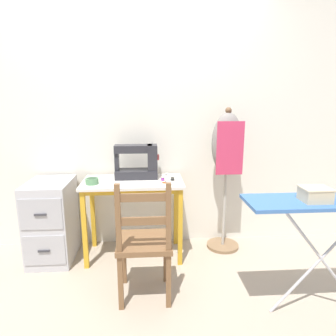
{
  "coord_description": "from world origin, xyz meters",
  "views": [
    {
      "loc": [
        0.14,
        -2.43,
        1.47
      ],
      "look_at": [
        0.32,
        0.22,
        0.87
      ],
      "focal_mm": 32.0,
      "sensor_mm": 36.0,
      "label": 1
    }
  ],
  "objects_px": {
    "thread_spool_far_edge": "(173,179)",
    "filing_cabinet": "(52,221)",
    "sewing_machine": "(139,163)",
    "storage_box": "(315,194)",
    "fabric_bowl": "(92,181)",
    "wooden_chair": "(144,243)",
    "thread_spool_mid_table": "(167,176)",
    "scissors": "(166,182)",
    "thread_spool_near_machine": "(163,179)",
    "dress_form": "(227,152)",
    "ironing_board": "(328,207)"
  },
  "relations": [
    {
      "from": "dress_form",
      "to": "storage_box",
      "type": "height_order",
      "value": "dress_form"
    },
    {
      "from": "fabric_bowl",
      "to": "thread_spool_far_edge",
      "type": "xyz_separation_m",
      "value": [
        0.72,
        0.06,
        -0.01
      ]
    },
    {
      "from": "filing_cabinet",
      "to": "dress_form",
      "type": "height_order",
      "value": "dress_form"
    },
    {
      "from": "fabric_bowl",
      "to": "wooden_chair",
      "type": "bearing_deg",
      "value": -50.56
    },
    {
      "from": "dress_form",
      "to": "ironing_board",
      "type": "height_order",
      "value": "dress_form"
    },
    {
      "from": "sewing_machine",
      "to": "fabric_bowl",
      "type": "bearing_deg",
      "value": -155.46
    },
    {
      "from": "wooden_chair",
      "to": "dress_form",
      "type": "bearing_deg",
      "value": 43.03
    },
    {
      "from": "sewing_machine",
      "to": "wooden_chair",
      "type": "distance_m",
      "value": 0.87
    },
    {
      "from": "thread_spool_near_machine",
      "to": "filing_cabinet",
      "type": "xyz_separation_m",
      "value": [
        -1.03,
        0.02,
        -0.39
      ]
    },
    {
      "from": "thread_spool_near_machine",
      "to": "dress_form",
      "type": "xyz_separation_m",
      "value": [
        0.62,
        0.12,
        0.22
      ]
    },
    {
      "from": "thread_spool_far_edge",
      "to": "fabric_bowl",
      "type": "bearing_deg",
      "value": -175.11
    },
    {
      "from": "scissors",
      "to": "wooden_chair",
      "type": "xyz_separation_m",
      "value": [
        -0.2,
        -0.58,
        -0.31
      ]
    },
    {
      "from": "sewing_machine",
      "to": "fabric_bowl",
      "type": "distance_m",
      "value": 0.47
    },
    {
      "from": "sewing_machine",
      "to": "storage_box",
      "type": "relative_size",
      "value": 2.29
    },
    {
      "from": "thread_spool_far_edge",
      "to": "ironing_board",
      "type": "xyz_separation_m",
      "value": [
        0.96,
        -0.85,
        0.02
      ]
    },
    {
      "from": "scissors",
      "to": "dress_form",
      "type": "relative_size",
      "value": 0.1
    },
    {
      "from": "storage_box",
      "to": "thread_spool_far_edge",
      "type": "bearing_deg",
      "value": 133.91
    },
    {
      "from": "thread_spool_mid_table",
      "to": "scissors",
      "type": "bearing_deg",
      "value": -95.29
    },
    {
      "from": "thread_spool_far_edge",
      "to": "filing_cabinet",
      "type": "relative_size",
      "value": 0.06
    },
    {
      "from": "thread_spool_far_edge",
      "to": "wooden_chair",
      "type": "distance_m",
      "value": 0.74
    },
    {
      "from": "sewing_machine",
      "to": "thread_spool_near_machine",
      "type": "distance_m",
      "value": 0.28
    },
    {
      "from": "thread_spool_far_edge",
      "to": "sewing_machine",
      "type": "bearing_deg",
      "value": 157.85
    },
    {
      "from": "dress_form",
      "to": "thread_spool_mid_table",
      "type": "bearing_deg",
      "value": -179.42
    },
    {
      "from": "scissors",
      "to": "ironing_board",
      "type": "bearing_deg",
      "value": -38.48
    },
    {
      "from": "wooden_chair",
      "to": "storage_box",
      "type": "height_order",
      "value": "wooden_chair"
    },
    {
      "from": "thread_spool_mid_table",
      "to": "filing_cabinet",
      "type": "distance_m",
      "value": 1.15
    },
    {
      "from": "scissors",
      "to": "storage_box",
      "type": "height_order",
      "value": "storage_box"
    },
    {
      "from": "thread_spool_near_machine",
      "to": "filing_cabinet",
      "type": "bearing_deg",
      "value": 178.88
    },
    {
      "from": "sewing_machine",
      "to": "scissors",
      "type": "height_order",
      "value": "sewing_machine"
    },
    {
      "from": "storage_box",
      "to": "ironing_board",
      "type": "bearing_deg",
      "value": 12.89
    },
    {
      "from": "wooden_chair",
      "to": "sewing_machine",
      "type": "bearing_deg",
      "value": 93.7
    },
    {
      "from": "sewing_machine",
      "to": "ironing_board",
      "type": "distance_m",
      "value": 1.61
    },
    {
      "from": "thread_spool_far_edge",
      "to": "ironing_board",
      "type": "relative_size",
      "value": 0.04
    },
    {
      "from": "fabric_bowl",
      "to": "ironing_board",
      "type": "distance_m",
      "value": 1.86
    },
    {
      "from": "thread_spool_mid_table",
      "to": "wooden_chair",
      "type": "relative_size",
      "value": 0.05
    },
    {
      "from": "thread_spool_near_machine",
      "to": "wooden_chair",
      "type": "bearing_deg",
      "value": -105.32
    },
    {
      "from": "sewing_machine",
      "to": "thread_spool_far_edge",
      "type": "xyz_separation_m",
      "value": [
        0.31,
        -0.13,
        -0.13
      ]
    },
    {
      "from": "fabric_bowl",
      "to": "filing_cabinet",
      "type": "bearing_deg",
      "value": 168.43
    },
    {
      "from": "scissors",
      "to": "filing_cabinet",
      "type": "distance_m",
      "value": 1.13
    },
    {
      "from": "sewing_machine",
      "to": "dress_form",
      "type": "bearing_deg",
      "value": -0.58
    },
    {
      "from": "ironing_board",
      "to": "fabric_bowl",
      "type": "bearing_deg",
      "value": 154.69
    },
    {
      "from": "scissors",
      "to": "thread_spool_mid_table",
      "type": "bearing_deg",
      "value": 84.71
    },
    {
      "from": "fabric_bowl",
      "to": "wooden_chair",
      "type": "height_order",
      "value": "wooden_chair"
    },
    {
      "from": "thread_spool_mid_table",
      "to": "dress_form",
      "type": "xyz_separation_m",
      "value": [
        0.58,
        0.01,
        0.22
      ]
    },
    {
      "from": "wooden_chair",
      "to": "storage_box",
      "type": "distance_m",
      "value": 1.22
    },
    {
      "from": "thread_spool_far_edge",
      "to": "filing_cabinet",
      "type": "height_order",
      "value": "thread_spool_far_edge"
    },
    {
      "from": "thread_spool_near_machine",
      "to": "ironing_board",
      "type": "bearing_deg",
      "value": -39.21
    },
    {
      "from": "thread_spool_mid_table",
      "to": "thread_spool_far_edge",
      "type": "xyz_separation_m",
      "value": [
        0.05,
        -0.11,
        -0.01
      ]
    },
    {
      "from": "fabric_bowl",
      "to": "thread_spool_near_machine",
      "type": "xyz_separation_m",
      "value": [
        0.63,
        0.06,
        -0.01
      ]
    },
    {
      "from": "thread_spool_mid_table",
      "to": "dress_form",
      "type": "distance_m",
      "value": 0.61
    }
  ]
}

